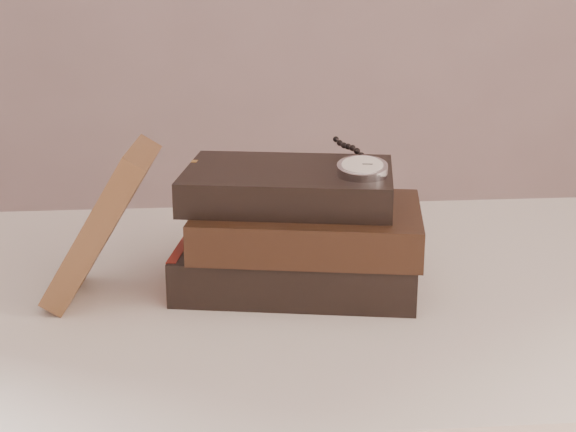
{
  "coord_description": "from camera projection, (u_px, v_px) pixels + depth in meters",
  "views": [
    {
      "loc": [
        -0.09,
        -0.51,
        1.09
      ],
      "look_at": [
        -0.01,
        0.36,
        0.82
      ],
      "focal_mm": 53.85,
      "sensor_mm": 36.0,
      "label": 1
    }
  ],
  "objects": [
    {
      "name": "table",
      "position": [
        297.0,
        362.0,
        0.95
      ],
      "size": [
        1.0,
        0.6,
        0.75
      ],
      "color": "silver",
      "rests_on": "ground"
    },
    {
      "name": "book_stack",
      "position": [
        299.0,
        231.0,
        0.91
      ],
      "size": [
        0.28,
        0.22,
        0.12
      ],
      "color": "black",
      "rests_on": "table"
    },
    {
      "name": "journal",
      "position": [
        102.0,
        223.0,
        0.87
      ],
      "size": [
        0.12,
        0.12,
        0.16
      ],
      "primitive_type": "cube",
      "rotation": [
        0.0,
        0.55,
        -0.09
      ],
      "color": "#462D1B",
      "rests_on": "table"
    },
    {
      "name": "pocket_watch",
      "position": [
        361.0,
        167.0,
        0.87
      ],
      "size": [
        0.06,
        0.16,
        0.02
      ],
      "color": "silver",
      "rests_on": "book_stack"
    },
    {
      "name": "eyeglasses",
      "position": [
        228.0,
        196.0,
        1.0
      ],
      "size": [
        0.12,
        0.14,
        0.05
      ],
      "color": "silver",
      "rests_on": "book_stack"
    }
  ]
}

